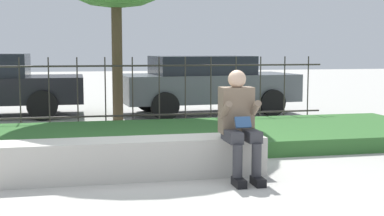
% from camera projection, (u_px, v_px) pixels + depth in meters
% --- Properties ---
extents(ground_plane, '(60.00, 60.00, 0.00)m').
position_uv_depth(ground_plane, '(167.00, 176.00, 6.33)').
color(ground_plane, '#B2AFA8').
extents(stone_bench, '(3.06, 0.51, 0.46)m').
position_uv_depth(stone_bench, '(136.00, 160.00, 6.23)').
color(stone_bench, beige).
rests_on(stone_bench, ground_plane).
extents(person_seated_reader, '(0.42, 0.73, 1.26)m').
position_uv_depth(person_seated_reader, '(239.00, 120.00, 6.15)').
color(person_seated_reader, black).
rests_on(person_seated_reader, ground_plane).
extents(grass_berm, '(9.46, 2.69, 0.23)m').
position_uv_depth(grass_berm, '(145.00, 138.00, 8.30)').
color(grass_berm, '#33662D').
rests_on(grass_berm, ground_plane).
extents(iron_fence, '(7.46, 0.03, 1.35)m').
position_uv_depth(iron_fence, '(133.00, 92.00, 9.86)').
color(iron_fence, '#332D28').
rests_on(iron_fence, ground_plane).
extents(car_parked_center, '(4.11, 2.10, 1.33)m').
position_uv_depth(car_parked_center, '(206.00, 83.00, 12.34)').
color(car_parked_center, '#4C5156').
rests_on(car_parked_center, ground_plane).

